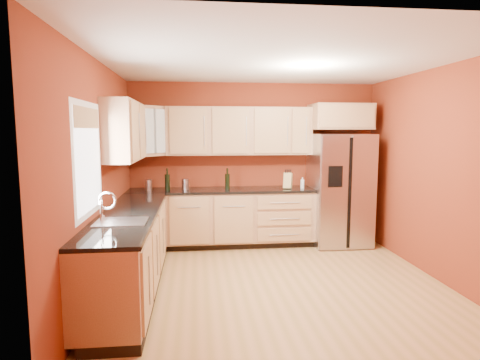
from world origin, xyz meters
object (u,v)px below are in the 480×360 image
object	(u,v)px
refrigerator	(340,190)
wine_bottle_a	(227,179)
canister_left	(185,185)
knife_block	(288,181)
soap_dispenser	(302,183)

from	to	relation	value
refrigerator	wine_bottle_a	distance (m)	1.81
canister_left	wine_bottle_a	size ratio (longest dim) A/B	0.52
canister_left	knife_block	xyz separation A→B (m)	(1.61, -0.01, 0.04)
canister_left	soap_dispenser	world-z (taller)	soap_dispenser
knife_block	soap_dispenser	world-z (taller)	knife_block
canister_left	wine_bottle_a	bearing A→B (deg)	4.81
wine_bottle_a	knife_block	bearing A→B (deg)	-4.09
refrigerator	knife_block	xyz separation A→B (m)	(-0.85, 0.02, 0.15)
canister_left	soap_dispenser	xyz separation A→B (m)	(1.85, -0.01, 0.00)
refrigerator	wine_bottle_a	world-z (taller)	refrigerator
canister_left	soap_dispenser	size ratio (longest dim) A/B	0.98
wine_bottle_a	soap_dispenser	size ratio (longest dim) A/B	1.87
canister_left	wine_bottle_a	distance (m)	0.66
refrigerator	soap_dispenser	bearing A→B (deg)	177.95
refrigerator	wine_bottle_a	bearing A→B (deg)	177.31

